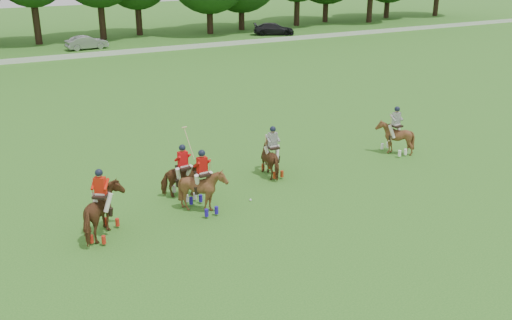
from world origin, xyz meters
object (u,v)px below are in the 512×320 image
polo_red_a (103,212)px  polo_stripe_b (395,137)px  polo_ball (250,200)px  car_mid (87,43)px  polo_red_b (184,179)px  car_right (274,29)px  polo_red_c (203,189)px  polo_stripe_a (272,158)px

polo_red_a → polo_stripe_b: bearing=7.5°
polo_stripe_b → polo_ball: (-8.59, -1.65, -0.79)m
car_mid → polo_red_b: size_ratio=1.44×
car_right → polo_red_a: bearing=167.9°
car_mid → polo_red_a: (-8.08, -39.14, 0.25)m
polo_red_a → polo_ball: bearing=2.2°
car_right → polo_red_b: (-25.40, -37.40, 0.11)m
car_mid → car_right: 20.88m
car_mid → polo_ball: (-2.37, -38.92, -0.60)m
car_right → polo_red_c: bearing=171.4°
car_mid → polo_stripe_b: bearing=-176.3°
car_mid → polo_ball: size_ratio=43.75×
car_mid → car_right: (20.88, 0.00, 0.01)m
polo_stripe_a → polo_ball: bearing=-136.9°
car_mid → polo_red_c: (-4.32, -38.86, 0.23)m
polo_red_a → polo_ball: size_ratio=27.21×
car_mid → polo_stripe_a: (-0.29, -36.97, 0.14)m
polo_red_b → polo_ball: size_ratio=30.47×
polo_red_a → polo_red_c: size_ratio=1.02×
car_mid → polo_red_c: polo_red_c is taller
polo_red_b → polo_stripe_b: 10.73m
polo_red_c → polo_stripe_a: bearing=25.2°
car_right → polo_red_a: (-28.96, -39.14, 0.24)m
polo_red_c → polo_red_a: bearing=-175.8°
car_mid → polo_red_c: 39.10m
polo_red_a → car_right: bearing=53.5°
car_mid → polo_ball: bearing=170.7°
polo_red_a → polo_ball: 5.78m
polo_red_a → polo_red_c: 3.77m
polo_red_b → polo_stripe_b: bearing=0.8°
polo_red_a → polo_red_c: bearing=4.2°
polo_stripe_a → polo_stripe_b: bearing=-2.6°
polo_red_a → polo_stripe_a: 8.09m
car_mid → polo_red_c: size_ratio=1.63×
polo_red_a → polo_stripe_b: polo_red_a is taller
car_mid → polo_ball: car_mid is taller
polo_red_c → polo_ball: size_ratio=26.76×
polo_red_b → polo_stripe_a: bearing=5.9°
polo_stripe_b → car_mid: bearing=99.5°
polo_red_b → polo_ball: (2.14, -1.51, -0.73)m
car_right → polo_red_a: 48.69m
car_mid → polo_stripe_b: polo_stripe_b is taller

